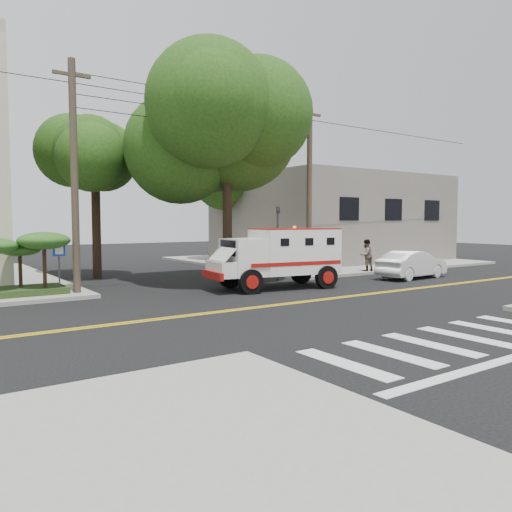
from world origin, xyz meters
TOP-DOWN VIEW (x-y plane):
  - ground at (0.00, 0.00)m, footprint 100.00×100.00m
  - sidewalk_ne at (13.50, 13.50)m, footprint 17.00×17.00m
  - building_right at (15.00, 14.00)m, footprint 14.00×12.00m
  - utility_pole_left at (-5.60, 6.00)m, footprint 0.28×0.28m
  - utility_pole_right at (6.30, 6.20)m, footprint 0.28×0.28m
  - tree_main at (1.94, 6.21)m, footprint 6.08×5.70m
  - tree_left at (-2.68, 11.79)m, footprint 4.48×4.20m
  - tree_right at (8.84, 15.77)m, footprint 4.80×4.50m
  - traffic_signal at (3.80, 5.60)m, footprint 0.15×0.18m
  - accessibility_sign at (-6.20, 6.17)m, footprint 0.45×0.10m
  - palm_planter at (-7.44, 6.62)m, footprint 3.52×2.63m
  - armored_truck at (2.27, 3.43)m, footprint 5.93×2.92m
  - parked_sedan at (10.09, 2.60)m, footprint 4.39×1.87m
  - pedestrian_a at (7.51, 5.50)m, footprint 0.66×0.65m
  - pedestrian_b at (9.85, 5.50)m, footprint 0.87×0.69m

SIDE VIEW (x-z plane):
  - ground at x=0.00m, z-range 0.00..0.00m
  - sidewalk_ne at x=13.50m, z-range 0.00..0.15m
  - parked_sedan at x=10.09m, z-range 0.00..1.41m
  - pedestrian_a at x=7.51m, z-range 0.15..1.68m
  - pedestrian_b at x=9.85m, z-range 0.15..1.90m
  - accessibility_sign at x=-6.20m, z-range 0.35..2.38m
  - armored_truck at x=2.27m, z-range 0.18..2.78m
  - palm_planter at x=-7.44m, z-range 0.47..2.82m
  - traffic_signal at x=3.80m, z-range 0.43..4.03m
  - building_right at x=15.00m, z-range 0.15..6.15m
  - utility_pole_left at x=-5.60m, z-range 0.00..9.00m
  - utility_pole_right at x=6.30m, z-range 0.00..9.00m
  - tree_left at x=-2.68m, z-range 1.88..9.58m
  - tree_right at x=8.84m, z-range 1.99..10.19m
  - tree_main at x=1.94m, z-range 2.27..12.12m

